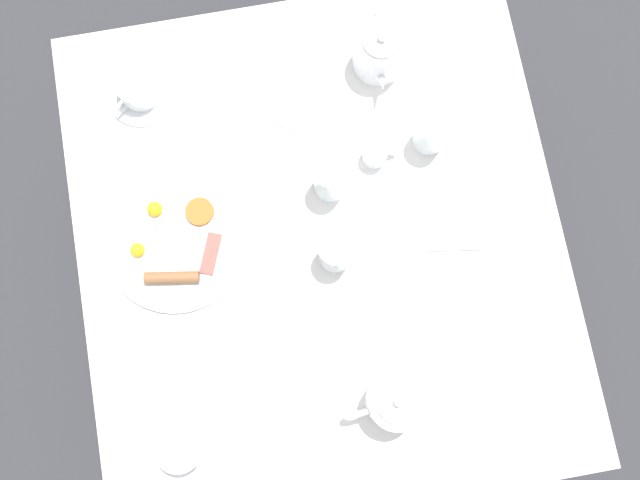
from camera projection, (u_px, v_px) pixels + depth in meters
name	position (u px, v px, depth m)	size (l,w,h in m)	color
ground_plane	(320.00, 287.00, 2.30)	(8.00, 8.00, 0.00)	#333338
table	(320.00, 248.00, 1.63)	(1.01, 1.11, 0.74)	white
breakfast_plate	(175.00, 242.00, 1.56)	(0.30, 0.30, 0.04)	white
teapot_near	(379.00, 51.00, 1.59)	(0.11, 0.20, 0.13)	white
teapot_far	(394.00, 402.00, 1.45)	(0.20, 0.11, 0.13)	white
teacup_with_saucer_left	(181.00, 449.00, 1.46)	(0.15, 0.15, 0.06)	white
teacup_with_saucer_right	(139.00, 90.00, 1.60)	(0.15, 0.15, 0.06)	white
water_glass_tall	(432.00, 131.00, 1.55)	(0.07, 0.07, 0.12)	white
water_glass_short	(331.00, 179.00, 1.53)	(0.07, 0.07, 0.12)	white
wine_glass_spare	(336.00, 253.00, 1.51)	(0.07, 0.07, 0.10)	white
creamer_jug	(376.00, 153.00, 1.57)	(0.08, 0.05, 0.06)	white
napkin_folded	(461.00, 232.00, 1.57)	(0.14, 0.09, 0.01)	white
fork_by_plate	(250.00, 354.00, 1.52)	(0.16, 0.08, 0.00)	silver
knife_by_plate	(289.00, 126.00, 1.61)	(0.19, 0.12, 0.00)	silver
spoon_for_tea	(533.00, 401.00, 1.50)	(0.15, 0.08, 0.00)	silver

